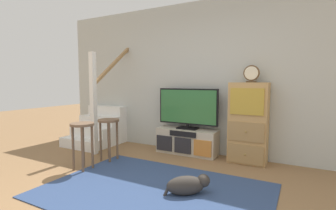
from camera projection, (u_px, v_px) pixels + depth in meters
back_wall at (209, 78)px, 4.44m from camera, size 6.40×0.12×2.70m
area_rug at (155, 191)px, 2.93m from camera, size 2.60×1.80×0.01m
media_console at (187, 141)px, 4.45m from camera, size 1.09×0.38×0.45m
television at (188, 108)px, 4.41m from camera, size 1.11×0.22×0.72m
side_cabinet at (248, 123)px, 3.92m from camera, size 0.58×0.38×1.27m
desk_clock at (251, 74)px, 3.82m from camera, size 0.24×0.08×0.26m
staircase at (105, 124)px, 5.36m from camera, size 1.00×1.36×2.20m
bar_stool_near at (82, 135)px, 3.61m from camera, size 0.34×0.34×0.69m
bar_stool_far at (109, 130)px, 4.05m from camera, size 0.34×0.34×0.68m
dog at (188, 185)px, 2.83m from camera, size 0.48×0.43×0.23m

